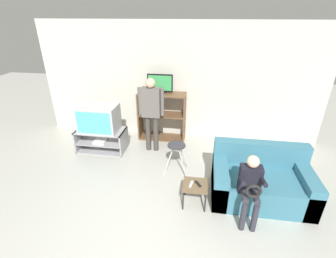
# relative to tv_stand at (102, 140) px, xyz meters

# --- Properties ---
(wall_back) EXTENTS (6.40, 0.06, 2.60)m
(wall_back) POSITION_rel_tv_stand_xyz_m (1.53, 1.00, 1.07)
(wall_back) COLOR beige
(wall_back) RESTS_ON ground_plane
(tv_stand) EXTENTS (1.03, 0.53, 0.47)m
(tv_stand) POSITION_rel_tv_stand_xyz_m (0.00, 0.00, 0.00)
(tv_stand) COLOR #939399
(tv_stand) RESTS_ON ground_plane
(television_main) EXTENTS (0.79, 0.53, 0.55)m
(television_main) POSITION_rel_tv_stand_xyz_m (-0.01, 0.01, 0.51)
(television_main) COLOR #B2B2B7
(television_main) RESTS_ON tv_stand
(media_shelf) EXTENTS (1.08, 0.40, 1.11)m
(media_shelf) POSITION_rel_tv_stand_xyz_m (1.20, 0.73, 0.34)
(media_shelf) COLOR brown
(media_shelf) RESTS_ON ground_plane
(television_flat) EXTENTS (0.56, 0.20, 0.42)m
(television_flat) POSITION_rel_tv_stand_xyz_m (1.16, 0.75, 1.08)
(television_flat) COLOR black
(television_flat) RESTS_ON media_shelf
(folding_stool) EXTENTS (0.44, 0.37, 0.58)m
(folding_stool) POSITION_rel_tv_stand_xyz_m (1.69, -0.58, 0.24)
(folding_stool) COLOR #B7B7BC
(folding_stool) RESTS_ON ground_plane
(snack_table) EXTENTS (0.38, 0.38, 0.36)m
(snack_table) POSITION_rel_tv_stand_xyz_m (2.08, -1.37, 0.08)
(snack_table) COLOR brown
(snack_table) RESTS_ON ground_plane
(remote_control_black) EXTENTS (0.11, 0.14, 0.02)m
(remote_control_black) POSITION_rel_tv_stand_xyz_m (2.12, -1.35, 0.14)
(remote_control_black) COLOR black
(remote_control_black) RESTS_ON snack_table
(remote_control_white) EXTENTS (0.06, 0.15, 0.02)m
(remote_control_white) POSITION_rel_tv_stand_xyz_m (2.02, -1.37, 0.14)
(remote_control_white) COLOR silver
(remote_control_white) RESTS_ON snack_table
(couch) EXTENTS (1.51, 0.92, 0.83)m
(couch) POSITION_rel_tv_stand_xyz_m (3.11, -1.04, 0.05)
(couch) COLOR teal
(couch) RESTS_ON ground_plane
(person_standing_adult) EXTENTS (0.53, 0.20, 1.59)m
(person_standing_adult) POSITION_rel_tv_stand_xyz_m (1.08, 0.16, 0.73)
(person_standing_adult) COLOR #3D3833
(person_standing_adult) RESTS_ON ground_plane
(person_seated_child) EXTENTS (0.33, 0.43, 1.01)m
(person_seated_child) POSITION_rel_tv_stand_xyz_m (2.84, -1.56, 0.37)
(person_seated_child) COLOR #2D2D38
(person_seated_child) RESTS_ON ground_plane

